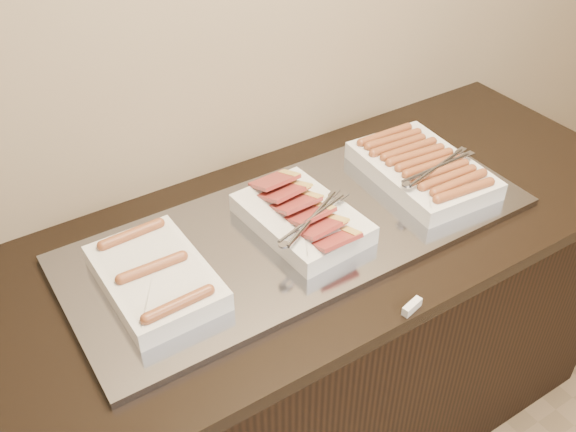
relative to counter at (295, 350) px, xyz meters
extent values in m
cube|color=black|center=(0.00, 0.00, -0.02)|extent=(2.00, 0.70, 0.86)
cube|color=black|center=(0.00, 0.00, 0.43)|extent=(2.06, 0.76, 0.04)
cube|color=#9496A2|center=(0.02, 0.00, 0.46)|extent=(1.20, 0.50, 0.02)
cube|color=silver|center=(-0.38, 0.00, 0.49)|extent=(0.22, 0.33, 0.05)
cylinder|color=#9C5C30|center=(-0.38, -0.13, 0.52)|extent=(0.15, 0.03, 0.03)
cylinder|color=#9C5C30|center=(-0.38, 0.00, 0.52)|extent=(0.15, 0.03, 0.03)
cylinder|color=#9C5C30|center=(-0.38, 0.13, 0.52)|extent=(0.15, 0.03, 0.03)
cube|color=silver|center=(0.02, 0.00, 0.49)|extent=(0.24, 0.34, 0.05)
cube|color=#9C3237|center=(0.02, -0.13, 0.52)|extent=(0.11, 0.09, 0.04)
cube|color=#9C3237|center=(0.01, -0.08, 0.52)|extent=(0.12, 0.10, 0.04)
cube|color=#9C3237|center=(0.02, -0.03, 0.52)|extent=(0.12, 0.10, 0.04)
cube|color=#9C3237|center=(0.01, 0.03, 0.53)|extent=(0.11, 0.09, 0.04)
cube|color=#9C3237|center=(0.01, 0.08, 0.53)|extent=(0.12, 0.10, 0.04)
cube|color=#9C3237|center=(0.02, 0.13, 0.53)|extent=(0.12, 0.09, 0.04)
cube|color=silver|center=(0.42, 0.00, 0.49)|extent=(0.28, 0.40, 0.05)
cylinder|color=#9C5C30|center=(0.41, -0.16, 0.52)|extent=(0.17, 0.04, 0.03)
cylinder|color=#9C5C30|center=(0.43, -0.13, 0.52)|extent=(0.17, 0.03, 0.03)
cylinder|color=#9C5C30|center=(0.42, -0.10, 0.52)|extent=(0.17, 0.03, 0.03)
cylinder|color=#9C5C30|center=(0.42, -0.07, 0.52)|extent=(0.17, 0.04, 0.03)
cylinder|color=#9C5C30|center=(0.42, -0.03, 0.52)|extent=(0.17, 0.04, 0.03)
cylinder|color=#9C5C30|center=(0.42, 0.00, 0.52)|extent=(0.17, 0.04, 0.03)
cylinder|color=#9C5C30|center=(0.42, 0.03, 0.52)|extent=(0.17, 0.04, 0.03)
cylinder|color=#9C5C30|center=(0.43, 0.07, 0.52)|extent=(0.17, 0.03, 0.03)
cylinder|color=#9C5C30|center=(0.41, 0.10, 0.52)|extent=(0.17, 0.04, 0.03)
cylinder|color=#9C5C30|center=(0.42, 0.13, 0.52)|extent=(0.17, 0.04, 0.03)
cylinder|color=#9C5C30|center=(0.42, 0.16, 0.52)|extent=(0.17, 0.03, 0.03)
cube|color=silver|center=(0.07, -0.36, 0.46)|extent=(0.06, 0.03, 0.02)
camera|label=1|loc=(-0.70, -1.05, 1.49)|focal=40.00mm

